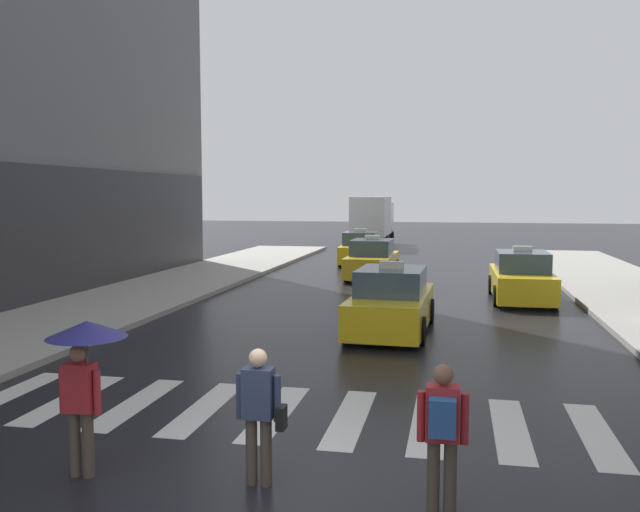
% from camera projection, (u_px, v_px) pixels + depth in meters
% --- Properties ---
extents(ground_plane, '(160.00, 160.00, 0.00)m').
position_uv_depth(ground_plane, '(256.00, 501.00, 7.50)').
color(ground_plane, black).
extents(crosswalk_markings, '(11.30, 2.80, 0.01)m').
position_uv_depth(crosswalk_markings, '(312.00, 415.00, 10.42)').
color(crosswalk_markings, silver).
rests_on(crosswalk_markings, ground).
extents(taxi_lead, '(2.05, 4.60, 1.80)m').
position_uv_depth(taxi_lead, '(391.00, 303.00, 16.78)').
color(taxi_lead, yellow).
rests_on(taxi_lead, ground).
extents(taxi_second, '(1.95, 4.55, 1.80)m').
position_uv_depth(taxi_second, '(521.00, 279.00, 21.77)').
color(taxi_second, yellow).
rests_on(taxi_second, ground).
extents(taxi_third, '(1.97, 4.56, 1.80)m').
position_uv_depth(taxi_third, '(372.00, 261.00, 27.70)').
color(taxi_third, gold).
rests_on(taxi_third, ground).
extents(taxi_fourth, '(2.08, 4.61, 1.80)m').
position_uv_depth(taxi_fourth, '(360.00, 250.00, 33.46)').
color(taxi_fourth, yellow).
rests_on(taxi_fourth, ground).
extents(box_truck, '(2.31, 7.55, 3.35)m').
position_uv_depth(box_truck, '(373.00, 219.00, 44.29)').
color(box_truck, '#2D2D2D').
rests_on(box_truck, ground).
extents(pedestrian_with_umbrella, '(0.96, 0.96, 1.94)m').
position_uv_depth(pedestrian_with_umbrella, '(84.00, 355.00, 8.01)').
color(pedestrian_with_umbrella, '#473D33').
rests_on(pedestrian_with_umbrella, ground).
extents(pedestrian_with_backpack, '(0.55, 0.43, 1.65)m').
position_uv_depth(pedestrian_with_backpack, '(442.00, 428.00, 7.08)').
color(pedestrian_with_backpack, '#473D33').
rests_on(pedestrian_with_backpack, ground).
extents(pedestrian_with_handbag, '(0.60, 0.24, 1.65)m').
position_uv_depth(pedestrian_with_handbag, '(260.00, 408.00, 7.84)').
color(pedestrian_with_handbag, '#473D33').
rests_on(pedestrian_with_handbag, ground).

